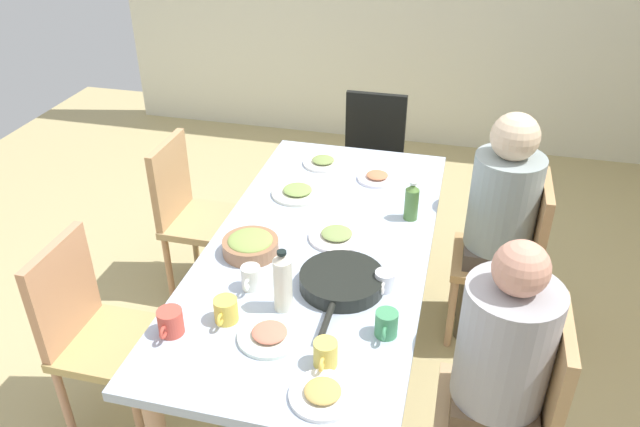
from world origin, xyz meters
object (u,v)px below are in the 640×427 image
object	(u,v)px
chair_4	(512,252)
cup_2	(226,310)
cup_1	(386,324)
cup_5	(251,278)
person_3	(499,358)
plate_4	(323,394)
chair_3	(517,404)
cup_4	(325,354)
dining_table	(320,258)
chair_2	(372,157)
bottle_1	(412,202)
plate_1	(337,236)
cup_3	(170,322)
chair_1	(191,209)
cup_0	(385,281)
plate_2	(298,192)
chair_0	(93,327)
bowl_0	(250,245)
plate_3	(270,335)
bottle_0	(283,282)
serving_pan	(342,281)
plate_0	(377,177)
person_4	(500,209)
plate_5	(323,162)

from	to	relation	value
chair_4	cup_2	bearing A→B (deg)	-44.94
cup_1	cup_5	size ratio (longest dim) A/B	1.05
person_3	plate_4	bearing A→B (deg)	-57.75
cup_2	chair_3	bearing A→B (deg)	94.02
person_3	chair_4	xyz separation A→B (m)	(-0.99, 0.09, -0.21)
chair_3	cup_4	bearing A→B (deg)	-72.75
dining_table	cup_1	distance (m)	0.63
chair_2	bottle_1	bearing A→B (deg)	18.38
plate_1	cup_1	size ratio (longest dim) A/B	2.11
cup_3	dining_table	bearing A→B (deg)	151.08
chair_1	plate_4	world-z (taller)	chair_1
cup_0	plate_2	bearing A→B (deg)	-140.49
cup_5	plate_4	bearing A→B (deg)	40.41
chair_0	plate_4	xyz separation A→B (m)	(0.34, 1.06, 0.25)
chair_3	cup_5	world-z (taller)	chair_3
plate_4	cup_1	bearing A→B (deg)	155.89
plate_2	cup_4	xyz separation A→B (m)	(1.09, 0.40, 0.03)
chair_0	chair_3	world-z (taller)	same
chair_3	bowl_0	distance (m)	1.20
chair_4	bowl_0	size ratio (longest dim) A/B	3.81
chair_2	plate_3	xyz separation A→B (m)	(1.98, -0.03, 0.25)
plate_4	cup_3	size ratio (longest dim) A/B	1.70
dining_table	chair_1	size ratio (longest dim) A/B	2.19
plate_2	bottle_0	xyz separation A→B (m)	(0.84, 0.18, 0.11)
chair_1	serving_pan	bearing A→B (deg)	52.47
cup_1	chair_2	bearing A→B (deg)	-169.01
chair_2	plate_1	size ratio (longest dim) A/B	3.66
serving_pan	bottle_0	distance (m)	0.27
person_3	plate_3	world-z (taller)	person_3
plate_3	cup_2	size ratio (longest dim) A/B	1.84
cup_5	cup_2	bearing A→B (deg)	-6.98
bottle_0	dining_table	bearing A→B (deg)	176.41
dining_table	chair_1	bearing A→B (deg)	-120.16
chair_2	plate_0	bearing A→B (deg)	11.14
chair_0	chair_3	distance (m)	1.70
chair_0	bowl_0	bearing A→B (deg)	121.27
person_4	cup_4	xyz separation A→B (m)	(1.19, -0.57, 0.05)
plate_4	cup_5	distance (m)	0.62
person_3	cup_0	xyz separation A→B (m)	(-0.24, -0.44, 0.07)
person_3	plate_4	world-z (taller)	person_3
plate_1	bottle_1	world-z (taller)	bottle_1
chair_4	bowl_0	distance (m)	1.31
plate_5	plate_1	bearing A→B (deg)	18.36
chair_3	plate_4	xyz separation A→B (m)	(0.34, -0.63, 0.25)
bottle_1	person_4	bearing A→B (deg)	115.63
bowl_0	bottle_1	world-z (taller)	bottle_1
chair_2	bottle_0	distance (m)	1.85
cup_1	cup_4	world-z (taller)	cup_1
cup_5	person_4	bearing A→B (deg)	132.29
chair_4	plate_5	bearing A→B (deg)	-103.67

